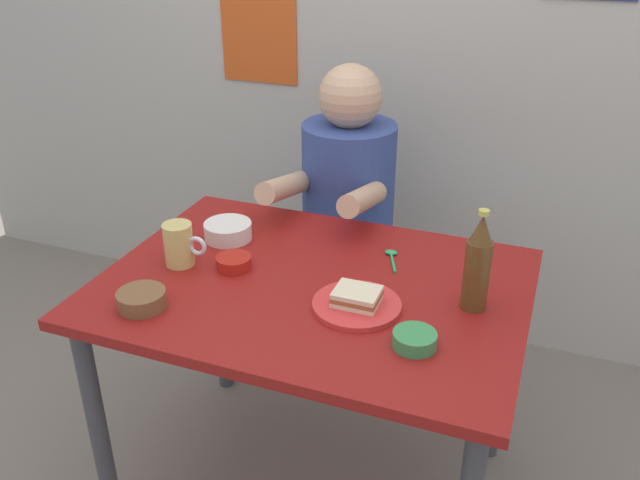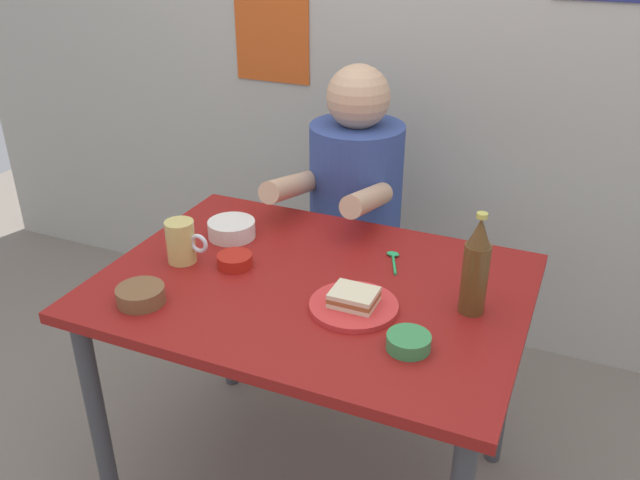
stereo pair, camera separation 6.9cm
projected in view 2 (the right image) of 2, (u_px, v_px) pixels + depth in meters
name	position (u px, v px, depth m)	size (l,w,h in m)	color
wall_back	(433.00, 5.00, 2.34)	(4.40, 0.09, 2.60)	#ADA89E
dining_table	(313.00, 312.00, 1.79)	(1.10, 0.80, 0.74)	maroon
stool	(353.00, 286.00, 2.48)	(0.34, 0.34, 0.45)	#4C4C51
person_seated	(355.00, 184.00, 2.28)	(0.33, 0.56, 0.72)	#33478C
plate_orange	(354.00, 306.00, 1.63)	(0.22, 0.22, 0.01)	red
sandwich	(354.00, 297.00, 1.62)	(0.11, 0.09, 0.04)	beige
beer_mug	(182.00, 242.00, 1.82)	(0.13, 0.08, 0.12)	#D1BC66
beer_bottle	(476.00, 268.00, 1.57)	(0.06, 0.06, 0.26)	#593819
condiment_bowl_brown	(141.00, 294.00, 1.64)	(0.12, 0.12, 0.04)	brown
sambal_bowl_red	(235.00, 260.00, 1.81)	(0.10, 0.10, 0.03)	#B21E14
dip_bowl_green	(409.00, 341.00, 1.48)	(0.10, 0.10, 0.03)	#388C4C
rice_bowl_white	(232.00, 228.00, 1.96)	(0.14, 0.14, 0.05)	silver
spoon	(393.00, 258.00, 1.85)	(0.06, 0.12, 0.01)	#26A559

